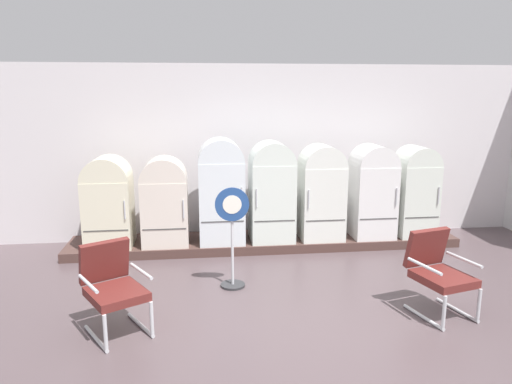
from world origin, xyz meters
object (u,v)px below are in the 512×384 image
Objects in this scene: refrigerator_4 at (321,190)px; refrigerator_6 at (415,188)px; armchair_left at (113,284)px; sign_stand at (232,241)px; refrigerator_5 at (372,189)px; refrigerator_0 at (108,200)px; refrigerator_3 at (272,189)px; armchair_right at (438,269)px; refrigerator_2 at (221,188)px; refrigerator_1 at (165,199)px.

refrigerator_6 is (1.58, -0.01, -0.02)m from refrigerator_4.
armchair_left is 0.72× the size of sign_stand.
refrigerator_4 reaches higher than refrigerator_6.
armchair_left is (-3.73, -2.52, -0.42)m from refrigerator_5.
refrigerator_4 is 1.15× the size of sign_stand.
refrigerator_4 is 3.84m from armchair_left.
refrigerator_3 reaches higher than refrigerator_0.
refrigerator_6 is at bearing -0.40° from refrigerator_0.
refrigerator_5 is 1.60× the size of armchair_left.
refrigerator_3 is 1.68× the size of armchair_left.
refrigerator_5 is at bearing 0.03° from refrigerator_3.
armchair_right is at bearing -0.05° from armchair_left.
armchair_left and armchair_right have the same top height.
refrigerator_3 is at bearing 121.12° from armchair_right.
refrigerator_2 reaches higher than armchair_left.
armchair_right is at bearing -31.98° from refrigerator_0.
refrigerator_0 is 2.59m from armchair_left.
refrigerator_2 is (0.88, 0.01, 0.16)m from refrigerator_1.
refrigerator_4 is 1.03× the size of refrigerator_6.
sign_stand is (0.06, -1.51, -0.39)m from refrigerator_2.
refrigerator_6 is (4.92, -0.03, 0.06)m from refrigerator_0.
refrigerator_0 is at bearing 179.60° from refrigerator_6.
refrigerator_2 reaches higher than armchair_right.
armchair_left is (-4.46, -2.49, -0.41)m from refrigerator_6.
refrigerator_2 is 1.56m from sign_stand.
sign_stand is (-2.26, 1.01, 0.10)m from armchair_right.
sign_stand is at bearing -116.05° from refrigerator_3.
refrigerator_4 is at bearing 105.93° from armchair_right.
refrigerator_4 is (3.34, -0.02, 0.08)m from refrigerator_0.
refrigerator_1 reaches higher than armchair_right.
refrigerator_1 is 2.49m from refrigerator_4.
sign_stand is (1.33, 1.00, 0.10)m from armchair_left.
refrigerator_5 is 0.73m from refrigerator_6.
sign_stand is at bearing -87.64° from refrigerator_2.
refrigerator_2 is 0.80m from refrigerator_3.
refrigerator_4 is at bearing -0.39° from refrigerator_0.
refrigerator_5 is (2.46, 0.00, -0.07)m from refrigerator_2.
refrigerator_1 is 0.86× the size of refrigerator_3.
armchair_left is at bearing -138.94° from refrigerator_4.
refrigerator_2 reaches higher than refrigerator_4.
refrigerator_2 is 1.74× the size of armchair_left.
refrigerator_3 is at bearing -0.25° from refrigerator_0.
armchair_right is at bearing -47.28° from refrigerator_2.
refrigerator_2 is at bearing -179.70° from refrigerator_3.
refrigerator_0 is 0.85× the size of refrigerator_2.
refrigerator_6 is at bearing -1.90° from refrigerator_5.
refrigerator_5 is at bearing -0.14° from refrigerator_0.
refrigerator_0 is 0.91× the size of refrigerator_4.
refrigerator_3 is 2.98m from armchair_right.
refrigerator_5 is at bearing 0.29° from refrigerator_1.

